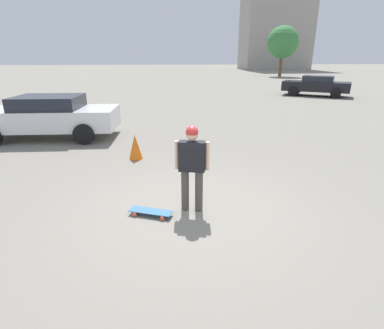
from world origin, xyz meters
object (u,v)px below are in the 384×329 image
Objects in this scene: car_parked_far at (316,85)px; traffic_cone at (135,147)px; person at (192,162)px; skateboard at (151,212)px; car_parked_near at (48,116)px.

car_parked_far reaches higher than traffic_cone.
person reaches higher than skateboard.
skateboard is at bearing 87.99° from car_parked_far.
person is at bearing 129.75° from car_parked_near.
traffic_cone reaches higher than skateboard.
traffic_cone is (-2.71, -3.11, -0.42)m from car_parked_near.
traffic_cone is (-12.98, 12.05, -0.41)m from car_parked_far.
skateboard is 1.16× the size of traffic_cone.
traffic_cone is (3.22, 0.45, 0.27)m from skateboard.
car_parked_near reaches higher than car_parked_far.
person is 0.33× the size of car_parked_far.
person is 0.33× the size of car_parked_near.
skateboard is at bearing -171.97° from traffic_cone.
person is at bearing 89.59° from car_parked_far.
car_parked_near is at bearing -37.17° from skateboard.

